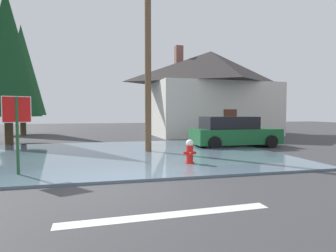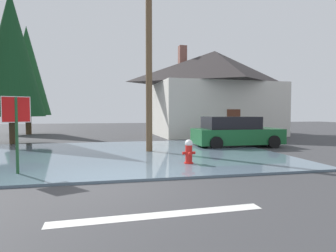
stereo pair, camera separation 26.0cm
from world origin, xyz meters
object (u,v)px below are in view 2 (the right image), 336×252
(house, at_px, (214,92))
(pine_tree_tall_left, at_px, (11,53))
(stop_sign_near, at_px, (16,119))
(utility_pole, at_px, (149,46))
(fire_hydrant, at_px, (189,153))
(pine_tree_short_left, at_px, (27,71))
(parked_car, at_px, (235,132))

(house, relative_size, pine_tree_tall_left, 1.19)
(pine_tree_tall_left, bearing_deg, stop_sign_near, -72.29)
(pine_tree_tall_left, bearing_deg, house, 15.22)
(utility_pole, height_order, pine_tree_tall_left, utility_pole)
(stop_sign_near, distance_m, house, 16.69)
(fire_hydrant, xyz_separation_m, house, (5.64, 12.10, 3.02))
(fire_hydrant, height_order, pine_tree_tall_left, pine_tree_tall_left)
(pine_tree_tall_left, height_order, pine_tree_short_left, pine_tree_short_left)
(fire_hydrant, bearing_deg, pine_tree_tall_left, 133.55)
(parked_car, bearing_deg, fire_hydrant, -130.67)
(stop_sign_near, distance_m, pine_tree_short_left, 16.88)
(stop_sign_near, xyz_separation_m, utility_pole, (4.25, 3.72, 3.07))
(fire_hydrant, distance_m, utility_pole, 5.38)
(parked_car, relative_size, pine_tree_tall_left, 0.52)
(stop_sign_near, xyz_separation_m, pine_tree_short_left, (-3.91, 16.03, 3.54))
(fire_hydrant, distance_m, house, 13.69)
(house, distance_m, parked_car, 8.36)
(stop_sign_near, distance_m, parked_car, 10.23)
(parked_car, height_order, pine_tree_tall_left, pine_tree_tall_left)
(fire_hydrant, distance_m, parked_car, 5.82)
(parked_car, bearing_deg, pine_tree_tall_left, 161.29)
(fire_hydrant, height_order, house, house)
(parked_car, bearing_deg, house, 76.47)
(utility_pole, xyz_separation_m, pine_tree_short_left, (-8.16, 12.31, 0.47))
(fire_hydrant, relative_size, parked_car, 0.20)
(house, distance_m, pine_tree_short_left, 15.18)
(pine_tree_tall_left, bearing_deg, pine_tree_short_left, 98.51)
(utility_pole, height_order, pine_tree_short_left, utility_pole)
(stop_sign_near, relative_size, fire_hydrant, 2.54)
(utility_pole, bearing_deg, parked_car, 14.33)
(pine_tree_tall_left, bearing_deg, parked_car, -18.71)
(pine_tree_tall_left, bearing_deg, utility_pole, -36.13)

